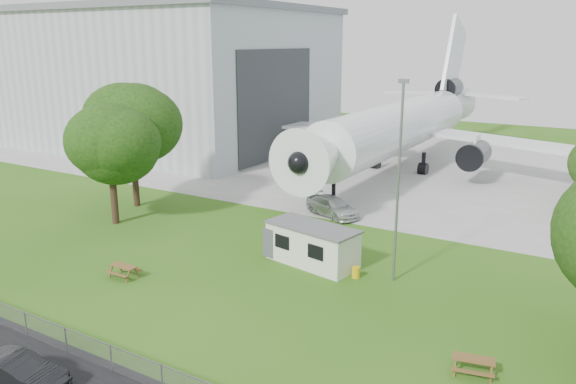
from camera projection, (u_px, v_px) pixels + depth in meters
The scene contains 13 objects.
ground at pixel (224, 288), 33.23m from camera, with size 160.00×160.00×0.00m, color #477722.
concrete_apron at pixel (424, 168), 64.71m from camera, with size 120.00×46.00×0.03m, color #B7B7B2.
hangar at pixel (162, 76), 79.43m from camera, with size 43.00×31.00×18.55m.
airliner at pixel (404, 123), 62.56m from camera, with size 46.36×47.73×17.69m.
site_cabin at pixel (312, 245), 36.53m from camera, with size 6.95×3.81×2.62m.
picnic_west at pixel (124, 277), 34.79m from camera, with size 1.80×1.50×0.76m, color brown, non-canonical shape.
picnic_east at pixel (472, 374), 24.68m from camera, with size 1.80×1.50×0.76m, color brown, non-canonical shape.
fence at pixel (97, 365), 25.35m from camera, with size 58.00×0.04×1.30m, color gray.
lamp_mast at pixel (398, 185), 32.74m from camera, with size 0.16×0.16×12.00m, color slate.
tree_west_big at pixel (131, 125), 48.03m from camera, with size 9.10×9.10×11.80m.
tree_west_small at pixel (110, 148), 43.54m from camera, with size 7.04×7.04×9.65m.
car_centre_sedan at pixel (16, 373), 23.46m from camera, with size 1.55×4.43×1.46m, color black.
car_apron_van at pixel (332, 207), 46.86m from camera, with size 2.19×5.39×1.56m, color silver.
Camera 1 is at (18.95, -24.32, 14.15)m, focal length 35.00 mm.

